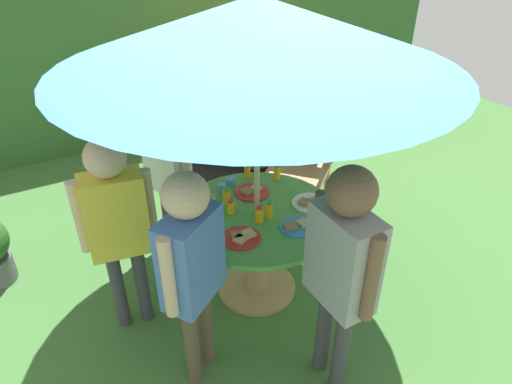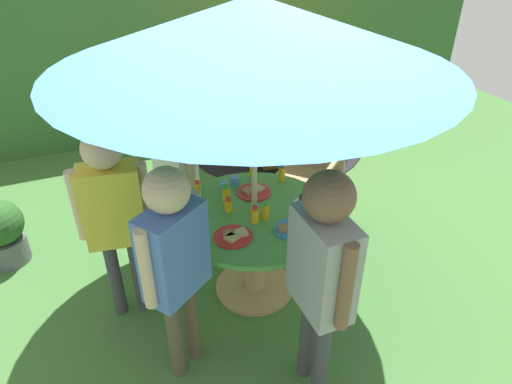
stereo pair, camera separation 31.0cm
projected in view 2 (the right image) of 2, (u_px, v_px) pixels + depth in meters
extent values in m
cube|color=#3D6B33|center=(255.00, 288.00, 3.38)|extent=(10.00, 10.00, 0.02)
cube|color=#33602D|center=(149.00, 47.00, 5.42)|extent=(9.00, 0.70, 2.03)
cylinder|color=tan|center=(255.00, 286.00, 3.37)|extent=(0.58, 0.58, 0.03)
cylinder|color=tan|center=(254.00, 254.00, 3.21)|extent=(0.16, 0.16, 0.65)
cylinder|color=#519E47|center=(254.00, 214.00, 3.03)|extent=(1.10, 1.10, 0.03)
cylinder|color=#B7AD8C|center=(254.00, 168.00, 2.84)|extent=(0.04, 0.04, 2.04)
cone|color=#3F72B2|center=(254.00, 32.00, 2.41)|extent=(2.29, 2.29, 0.38)
cylinder|color=tan|center=(271.00, 203.00, 3.99)|extent=(0.04, 0.04, 0.41)
cylinder|color=tan|center=(324.00, 217.00, 3.81)|extent=(0.04, 0.04, 0.41)
cylinder|color=tan|center=(290.00, 181.00, 4.32)|extent=(0.04, 0.04, 0.41)
cylinder|color=tan|center=(339.00, 193.00, 4.14)|extent=(0.04, 0.04, 0.41)
cube|color=tan|center=(307.00, 177.00, 3.95)|extent=(0.70, 0.71, 0.04)
cube|color=tan|center=(318.00, 135.00, 3.95)|extent=(0.37, 0.42, 0.58)
cube|color=tan|center=(283.00, 149.00, 3.92)|extent=(0.38, 0.34, 0.03)
cube|color=tan|center=(336.00, 160.00, 3.74)|extent=(0.38, 0.34, 0.03)
ellipsoid|color=orange|center=(276.00, 89.00, 5.12)|extent=(2.34, 1.94, 1.38)
cylinder|color=black|center=(274.00, 143.00, 5.48)|extent=(2.50, 2.50, 0.01)
cube|color=#4B310D|center=(290.00, 141.00, 4.67)|extent=(0.57, 0.15, 0.62)
cylinder|color=#595960|center=(8.00, 250.00, 3.59)|extent=(0.31, 0.31, 0.21)
cylinder|color=#3F3F47|center=(175.00, 211.00, 3.74)|extent=(0.08, 0.08, 0.58)
cylinder|color=#3F3F47|center=(186.00, 217.00, 3.66)|extent=(0.08, 0.08, 0.58)
cube|color=white|center=(174.00, 156.00, 3.41)|extent=(0.31, 0.38, 0.49)
cylinder|color=#D8B293|center=(159.00, 146.00, 3.51)|extent=(0.06, 0.06, 0.44)
cylinder|color=#D8B293|center=(190.00, 161.00, 3.30)|extent=(0.06, 0.06, 0.44)
sphere|color=#D8B293|center=(170.00, 112.00, 3.23)|extent=(0.22, 0.22, 0.22)
cylinder|color=#3F3F47|center=(115.00, 277.00, 3.02)|extent=(0.08, 0.08, 0.62)
cylinder|color=#3F3F47|center=(138.00, 274.00, 3.05)|extent=(0.08, 0.08, 0.62)
cube|color=yellow|center=(113.00, 205.00, 2.74)|extent=(0.38, 0.25, 0.52)
cylinder|color=#D8B293|center=(77.00, 206.00, 2.68)|extent=(0.07, 0.07, 0.47)
cylinder|color=#D8B293|center=(145.00, 197.00, 2.76)|extent=(0.07, 0.07, 0.47)
sphere|color=#D8B293|center=(101.00, 149.00, 2.54)|extent=(0.23, 0.23, 0.23)
cylinder|color=brown|center=(175.00, 336.00, 2.60)|extent=(0.08, 0.08, 0.62)
cylinder|color=brown|center=(191.00, 319.00, 2.71)|extent=(0.08, 0.08, 0.62)
cube|color=#4C72C6|center=(174.00, 252.00, 2.35)|extent=(0.41, 0.37, 0.52)
cylinder|color=#D8B293|center=(146.00, 270.00, 2.20)|extent=(0.07, 0.07, 0.47)
cylinder|color=#D8B293|center=(198.00, 229.00, 2.48)|extent=(0.07, 0.07, 0.47)
sphere|color=#D8B293|center=(166.00, 190.00, 2.15)|extent=(0.23, 0.23, 0.23)
cylinder|color=#3F3F47|center=(321.00, 357.00, 2.47)|extent=(0.09, 0.09, 0.65)
cylinder|color=#3F3F47|center=(307.00, 335.00, 2.59)|extent=(0.09, 0.09, 0.65)
cube|color=#99999E|center=(322.00, 264.00, 2.21)|extent=(0.21, 0.37, 0.55)
cylinder|color=brown|center=(345.00, 288.00, 2.04)|extent=(0.07, 0.07, 0.49)
cylinder|color=brown|center=(303.00, 236.00, 2.36)|extent=(0.07, 0.07, 0.49)
sphere|color=brown|center=(329.00, 197.00, 2.01)|extent=(0.24, 0.24, 0.24)
cylinder|color=#66B259|center=(191.00, 211.00, 3.00)|extent=(0.17, 0.17, 0.04)
ellipsoid|color=gold|center=(190.00, 207.00, 2.98)|extent=(0.14, 0.14, 0.04)
cylinder|color=#338CD8|center=(291.00, 229.00, 2.85)|extent=(0.23, 0.23, 0.01)
cube|color=tan|center=(298.00, 226.00, 2.85)|extent=(0.08, 0.08, 0.02)
cube|color=#9E7547|center=(284.00, 228.00, 2.83)|extent=(0.09, 0.09, 0.02)
cylinder|color=white|center=(310.00, 207.00, 3.07)|extent=(0.26, 0.26, 0.01)
cube|color=tan|center=(313.00, 204.00, 3.07)|extent=(0.07, 0.07, 0.02)
cube|color=#9E7547|center=(304.00, 205.00, 3.05)|extent=(0.10, 0.10, 0.02)
cylinder|color=red|center=(233.00, 237.00, 2.78)|extent=(0.24, 0.24, 0.01)
cube|color=tan|center=(241.00, 233.00, 2.79)|extent=(0.08, 0.08, 0.02)
cube|color=#9E7547|center=(229.00, 234.00, 2.78)|extent=(0.08, 0.08, 0.02)
cube|color=tan|center=(231.00, 238.00, 2.75)|extent=(0.09, 0.09, 0.02)
cylinder|color=red|center=(254.00, 192.00, 3.23)|extent=(0.25, 0.25, 0.01)
cube|color=tan|center=(258.00, 188.00, 3.24)|extent=(0.09, 0.09, 0.02)
cube|color=#9E7547|center=(249.00, 191.00, 3.21)|extent=(0.10, 0.10, 0.02)
cylinder|color=yellow|center=(266.00, 212.00, 2.93)|extent=(0.05, 0.05, 0.11)
cylinder|color=green|center=(266.00, 204.00, 2.90)|extent=(0.03, 0.03, 0.02)
cylinder|color=yellow|center=(282.00, 174.00, 3.35)|extent=(0.05, 0.05, 0.11)
cylinder|color=blue|center=(282.00, 167.00, 3.32)|extent=(0.03, 0.03, 0.02)
cylinder|color=yellow|center=(198.00, 189.00, 3.19)|extent=(0.05, 0.05, 0.09)
cylinder|color=red|center=(197.00, 182.00, 3.17)|extent=(0.03, 0.03, 0.02)
cylinder|color=yellow|center=(228.00, 206.00, 3.01)|extent=(0.05, 0.05, 0.09)
cylinder|color=red|center=(228.00, 199.00, 2.98)|extent=(0.04, 0.04, 0.02)
cylinder|color=yellow|center=(253.00, 171.00, 3.41)|extent=(0.04, 0.04, 0.09)
cylinder|color=green|center=(253.00, 165.00, 3.38)|extent=(0.03, 0.03, 0.02)
cylinder|color=yellow|center=(227.00, 195.00, 3.10)|extent=(0.06, 0.06, 0.11)
cylinder|color=green|center=(226.00, 187.00, 3.07)|extent=(0.04, 0.04, 0.02)
cylinder|color=yellow|center=(255.00, 215.00, 2.90)|extent=(0.05, 0.05, 0.10)
cylinder|color=red|center=(255.00, 208.00, 2.87)|extent=(0.04, 0.04, 0.02)
cylinder|color=#4C99D8|center=(235.00, 180.00, 3.33)|extent=(0.07, 0.07, 0.06)
cylinder|color=#4C99D8|center=(224.00, 186.00, 3.24)|extent=(0.06, 0.06, 0.07)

